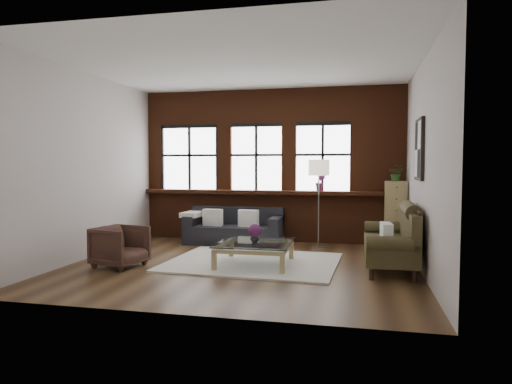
% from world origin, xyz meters
% --- Properties ---
extents(floor, '(5.50, 5.50, 0.00)m').
position_xyz_m(floor, '(0.00, 0.00, 0.00)').
color(floor, '#3F2917').
rests_on(floor, ground).
extents(ceiling, '(5.50, 5.50, 0.00)m').
position_xyz_m(ceiling, '(0.00, 0.00, 3.20)').
color(ceiling, white).
rests_on(ceiling, ground).
extents(wall_back, '(5.50, 0.00, 5.50)m').
position_xyz_m(wall_back, '(0.00, 2.50, 1.60)').
color(wall_back, beige).
rests_on(wall_back, ground).
extents(wall_front, '(5.50, 0.00, 5.50)m').
position_xyz_m(wall_front, '(0.00, -2.50, 1.60)').
color(wall_front, beige).
rests_on(wall_front, ground).
extents(wall_left, '(0.00, 5.00, 5.00)m').
position_xyz_m(wall_left, '(-2.75, 0.00, 1.60)').
color(wall_left, beige).
rests_on(wall_left, ground).
extents(wall_right, '(0.00, 5.00, 5.00)m').
position_xyz_m(wall_right, '(2.75, 0.00, 1.60)').
color(wall_right, beige).
rests_on(wall_right, ground).
extents(brick_backwall, '(5.50, 0.12, 3.20)m').
position_xyz_m(brick_backwall, '(0.00, 2.44, 1.60)').
color(brick_backwall, '#562814').
rests_on(brick_backwall, floor).
extents(sill_ledge, '(5.50, 0.30, 0.08)m').
position_xyz_m(sill_ledge, '(0.00, 2.35, 1.04)').
color(sill_ledge, '#562814').
rests_on(sill_ledge, brick_backwall).
extents(window_left, '(1.38, 0.10, 1.50)m').
position_xyz_m(window_left, '(-1.80, 2.45, 1.75)').
color(window_left, black).
rests_on(window_left, brick_backwall).
extents(window_mid, '(1.38, 0.10, 1.50)m').
position_xyz_m(window_mid, '(-0.30, 2.45, 1.75)').
color(window_mid, black).
rests_on(window_mid, brick_backwall).
extents(window_right, '(1.38, 0.10, 1.50)m').
position_xyz_m(window_right, '(1.10, 2.45, 1.75)').
color(window_right, black).
rests_on(window_right, brick_backwall).
extents(wall_poster, '(0.05, 0.74, 0.94)m').
position_xyz_m(wall_poster, '(2.72, 0.30, 1.85)').
color(wall_poster, black).
rests_on(wall_poster, wall_right).
extents(shag_rug, '(2.84, 2.29, 0.03)m').
position_xyz_m(shag_rug, '(0.14, 0.20, 0.01)').
color(shag_rug, beige).
rests_on(shag_rug, floor).
extents(dark_sofa, '(1.96, 0.79, 0.71)m').
position_xyz_m(dark_sofa, '(-0.65, 1.90, 0.36)').
color(dark_sofa, black).
rests_on(dark_sofa, floor).
extents(pillow_a, '(0.41, 0.19, 0.34)m').
position_xyz_m(pillow_a, '(-1.07, 1.80, 0.54)').
color(pillow_a, white).
rests_on(pillow_a, dark_sofa).
extents(pillow_b, '(0.41, 0.17, 0.34)m').
position_xyz_m(pillow_b, '(-0.32, 1.80, 0.54)').
color(pillow_b, white).
rests_on(pillow_b, dark_sofa).
extents(vintage_settee, '(0.84, 1.89, 1.01)m').
position_xyz_m(vintage_settee, '(2.30, 0.30, 0.51)').
color(vintage_settee, '#3A331A').
rests_on(vintage_settee, floor).
extents(pillow_settee, '(0.17, 0.39, 0.34)m').
position_xyz_m(pillow_settee, '(2.22, -0.28, 0.61)').
color(pillow_settee, white).
rests_on(pillow_settee, vintage_settee).
extents(armchair, '(0.85, 0.84, 0.65)m').
position_xyz_m(armchair, '(-1.86, -0.52, 0.32)').
color(armchair, '#3B251D').
rests_on(armchair, floor).
extents(coffee_table, '(1.18, 1.18, 0.39)m').
position_xyz_m(coffee_table, '(0.21, 0.01, 0.19)').
color(coffee_table, tan).
rests_on(coffee_table, shag_rug).
extents(vase, '(0.14, 0.14, 0.15)m').
position_xyz_m(vase, '(0.21, 0.01, 0.45)').
color(vase, '#B2B2B2').
rests_on(vase, coffee_table).
extents(flowers, '(0.21, 0.21, 0.21)m').
position_xyz_m(flowers, '(0.21, 0.01, 0.57)').
color(flowers, '#642256').
rests_on(flowers, vase).
extents(drawer_chest, '(0.40, 0.40, 1.30)m').
position_xyz_m(drawer_chest, '(2.53, 2.10, 0.65)').
color(drawer_chest, tan).
rests_on(drawer_chest, floor).
extents(potted_plant_top, '(0.30, 0.26, 0.31)m').
position_xyz_m(potted_plant_top, '(2.53, 2.10, 1.46)').
color(potted_plant_top, '#2D5923').
rests_on(potted_plant_top, drawer_chest).
extents(floor_lamp, '(0.40, 0.40, 1.86)m').
position_xyz_m(floor_lamp, '(1.08, 1.76, 0.93)').
color(floor_lamp, '#A5A5A8').
rests_on(floor_lamp, floor).
extents(sill_plant, '(0.21, 0.17, 0.38)m').
position_xyz_m(sill_plant, '(1.07, 2.32, 1.27)').
color(sill_plant, '#642256').
rests_on(sill_plant, sill_ledge).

